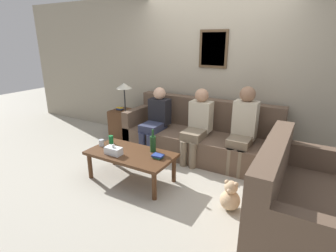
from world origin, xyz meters
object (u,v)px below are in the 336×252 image
Objects in this scene: couch_side at (297,203)px; person_right at (243,126)px; person_middle at (198,123)px; teddy_bear at (230,197)px; wine_bottle at (153,143)px; person_left at (156,118)px; coffee_table at (131,156)px; couch_main at (200,137)px; drinking_glass at (101,143)px.

person_right is (-0.85, 1.10, 0.35)m from couch_side.
person_middle is 3.14× the size of teddy_bear.
wine_bottle is 0.27× the size of person_middle.
person_right is at bearing 3.11° from person_left.
teddy_bear is at bearing 0.87° from coffee_table.
person_right is (1.20, 1.11, 0.31)m from coffee_table.
teddy_bear is (0.18, -1.09, -0.50)m from person_right.
wine_bottle is at bearing -102.76° from couch_main.
coffee_table is 0.96× the size of person_right.
couch_main is 6.91× the size of teddy_bear.
couch_main is 1.57× the size of couch_side.
person_right is (0.96, 0.92, 0.14)m from wine_bottle.
couch_side is 2.52m from person_left.
couch_side is at bearing 0.57° from drinking_glass.
person_right is at bearing 3.52° from person_middle.
teddy_bear is (1.14, -0.16, -0.37)m from wine_bottle.
couch_main is 8.02× the size of wine_bottle.
person_right reaches higher than couch_main.
drinking_glass is (-0.51, -0.01, 0.10)m from coffee_table.
drinking_glass reaches higher than teddy_bear.
drinking_glass is 2.05m from person_right.
wine_bottle is 1.21m from teddy_bear.
wine_bottle is at bearing -106.77° from person_middle.
wine_bottle is 0.25× the size of person_right.
person_middle reaches higher than person_left.
coffee_table is 1.66m from person_right.
couch_main is 1.11m from wine_bottle.
drinking_glass is 1.09m from person_left.
wine_bottle is 0.78m from drinking_glass.
person_middle reaches higher than coffee_table.
couch_side is 4.39× the size of teddy_bear.
wine_bottle is 3.37× the size of drinking_glass.
drinking_glass is at bearing -133.09° from person_middle.
person_left is at bearing 148.08° from teddy_bear.
person_right is at bearing 37.66° from couch_side.
person_right is 3.39× the size of teddy_bear.
person_middle is (0.75, 0.04, 0.02)m from person_left.
wine_bottle is at bearing 37.80° from coffee_table.
person_middle is at bearing 129.83° from teddy_bear.
teddy_bear is (-0.67, 0.01, -0.15)m from couch_side.
couch_side is at bearing -0.89° from teddy_bear.
couch_main reaches higher than coffee_table.
coffee_table reaches higher than teddy_bear.
coffee_table is at bearing -76.65° from person_left.
couch_main is 1.61m from drinking_glass.
coffee_table is 1.08× the size of person_left.
person_left is at bearing 103.35° from coffee_table.
wine_bottle is at bearing 171.79° from teddy_bear.
couch_side is 1.83m from wine_bottle.
person_middle is 0.69m from person_right.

